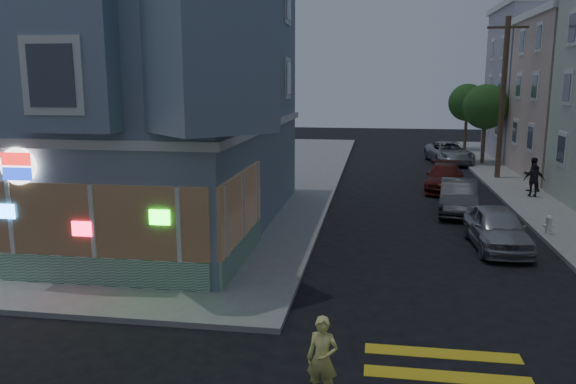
% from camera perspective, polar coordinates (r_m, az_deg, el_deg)
% --- Properties ---
extents(ground, '(120.00, 120.00, 0.00)m').
position_cam_1_polar(ground, '(12.20, -17.16, -16.77)').
color(ground, black).
rests_on(ground, ground).
extents(sidewalk_nw, '(33.00, 42.00, 0.15)m').
position_cam_1_polar(sidewalk_nw, '(37.90, -20.40, 2.06)').
color(sidewalk_nw, gray).
rests_on(sidewalk_nw, ground).
extents(corner_building, '(14.60, 14.60, 11.40)m').
position_cam_1_polar(corner_building, '(23.35, -19.54, 11.04)').
color(corner_building, gray).
rests_on(corner_building, sidewalk_nw).
extents(utility_pole, '(2.20, 0.30, 9.00)m').
position_cam_1_polar(utility_pole, '(34.33, 20.99, 9.08)').
color(utility_pole, '#4C3826').
rests_on(utility_pole, sidewalk_ne).
extents(street_tree_near, '(3.00, 3.00, 5.30)m').
position_cam_1_polar(street_tree_near, '(40.29, 19.44, 8.15)').
color(street_tree_near, '#4C3826').
rests_on(street_tree_near, sidewalk_ne).
extents(street_tree_far, '(3.00, 3.00, 5.30)m').
position_cam_1_polar(street_tree_far, '(48.17, 17.75, 8.65)').
color(street_tree_far, '#4C3826').
rests_on(street_tree_far, sidewalk_ne).
extents(running_child, '(0.63, 0.47, 1.56)m').
position_cam_1_polar(running_child, '(10.40, 3.51, -16.56)').
color(running_child, '#F7F17E').
rests_on(running_child, ground).
extents(pedestrian_a, '(0.87, 0.69, 1.71)m').
position_cam_1_polar(pedestrian_a, '(30.92, 23.58, 1.66)').
color(pedestrian_a, black).
rests_on(pedestrian_a, sidewalk_ne).
extents(pedestrian_b, '(0.97, 0.44, 1.63)m').
position_cam_1_polar(pedestrian_b, '(29.40, 23.72, 1.11)').
color(pedestrian_b, '#26242C').
rests_on(pedestrian_b, sidewalk_ne).
extents(parked_car_a, '(1.88, 4.27, 1.43)m').
position_cam_1_polar(parked_car_a, '(20.40, 20.45, -3.44)').
color(parked_car_a, '#A1A2A8').
rests_on(parked_car_a, ground).
extents(parked_car_b, '(2.09, 4.52, 1.44)m').
position_cam_1_polar(parked_car_b, '(25.31, 16.95, -0.48)').
color(parked_car_b, '#35373A').
rests_on(parked_car_b, ground).
extents(parked_car_c, '(2.51, 4.89, 1.36)m').
position_cam_1_polar(parked_car_c, '(30.39, 15.64, 1.40)').
color(parked_car_c, '#561913').
rests_on(parked_car_c, ground).
extents(parked_car_d, '(3.19, 5.67, 1.50)m').
position_cam_1_polar(parked_car_d, '(40.67, 16.05, 3.86)').
color(parked_car_d, '#979CA1').
rests_on(parked_car_d, ground).
extents(traffic_signal, '(0.62, 0.58, 5.17)m').
position_cam_1_polar(traffic_signal, '(15.61, -11.83, 3.70)').
color(traffic_signal, black).
rests_on(traffic_signal, sidewalk_nw).
extents(fire_hydrant, '(0.40, 0.23, 0.70)m').
position_cam_1_polar(fire_hydrant, '(22.51, 24.97, -2.98)').
color(fire_hydrant, white).
rests_on(fire_hydrant, sidewalk_ne).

